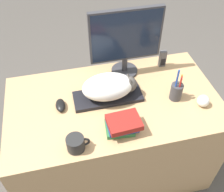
{
  "coord_description": "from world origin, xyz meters",
  "views": [
    {
      "loc": [
        -0.26,
        -0.7,
        1.88
      ],
      "look_at": [
        -0.02,
        0.35,
        0.79
      ],
      "focal_mm": 42.0,
      "sensor_mm": 36.0,
      "label": 1
    }
  ],
  "objects_px": {
    "monitor": "(126,39)",
    "cat": "(110,86)",
    "keyboard": "(108,97)",
    "coffee_mug": "(76,144)",
    "baseball": "(203,101)",
    "book_stack": "(122,124)",
    "computer_mouse": "(60,105)",
    "pen_cup": "(176,91)",
    "phone": "(163,59)"
  },
  "relations": [
    {
      "from": "computer_mouse",
      "to": "baseball",
      "type": "distance_m",
      "value": 0.84
    },
    {
      "from": "baseball",
      "to": "book_stack",
      "type": "distance_m",
      "value": 0.52
    },
    {
      "from": "coffee_mug",
      "to": "monitor",
      "type": "bearing_deg",
      "value": 53.31
    },
    {
      "from": "cat",
      "to": "baseball",
      "type": "bearing_deg",
      "value": -19.66
    },
    {
      "from": "coffee_mug",
      "to": "book_stack",
      "type": "relative_size",
      "value": 0.64
    },
    {
      "from": "cat",
      "to": "pen_cup",
      "type": "relative_size",
      "value": 1.45
    },
    {
      "from": "cat",
      "to": "book_stack",
      "type": "distance_m",
      "value": 0.26
    },
    {
      "from": "computer_mouse",
      "to": "pen_cup",
      "type": "distance_m",
      "value": 0.69
    },
    {
      "from": "cat",
      "to": "coffee_mug",
      "type": "relative_size",
      "value": 2.71
    },
    {
      "from": "keyboard",
      "to": "baseball",
      "type": "relative_size",
      "value": 5.77
    },
    {
      "from": "monitor",
      "to": "phone",
      "type": "distance_m",
      "value": 0.34
    },
    {
      "from": "computer_mouse",
      "to": "coffee_mug",
      "type": "distance_m",
      "value": 0.31
    },
    {
      "from": "coffee_mug",
      "to": "baseball",
      "type": "relative_size",
      "value": 1.69
    },
    {
      "from": "coffee_mug",
      "to": "book_stack",
      "type": "bearing_deg",
      "value": 13.83
    },
    {
      "from": "book_stack",
      "to": "coffee_mug",
      "type": "bearing_deg",
      "value": -166.17
    },
    {
      "from": "monitor",
      "to": "baseball",
      "type": "bearing_deg",
      "value": -47.7
    },
    {
      "from": "cat",
      "to": "baseball",
      "type": "distance_m",
      "value": 0.56
    },
    {
      "from": "computer_mouse",
      "to": "coffee_mug",
      "type": "height_order",
      "value": "coffee_mug"
    },
    {
      "from": "coffee_mug",
      "to": "cat",
      "type": "bearing_deg",
      "value": 51.82
    },
    {
      "from": "cat",
      "to": "monitor",
      "type": "relative_size",
      "value": 0.73
    },
    {
      "from": "keyboard",
      "to": "coffee_mug",
      "type": "xyz_separation_m",
      "value": [
        -0.24,
        -0.32,
        0.03
      ]
    },
    {
      "from": "monitor",
      "to": "computer_mouse",
      "type": "height_order",
      "value": "monitor"
    },
    {
      "from": "keyboard",
      "to": "computer_mouse",
      "type": "relative_size",
      "value": 3.99
    },
    {
      "from": "cat",
      "to": "phone",
      "type": "bearing_deg",
      "value": 28.19
    },
    {
      "from": "keyboard",
      "to": "coffee_mug",
      "type": "height_order",
      "value": "coffee_mug"
    },
    {
      "from": "book_stack",
      "to": "baseball",
      "type": "bearing_deg",
      "value": 7.54
    },
    {
      "from": "cat",
      "to": "phone",
      "type": "xyz_separation_m",
      "value": [
        0.42,
        0.23,
        -0.04
      ]
    },
    {
      "from": "monitor",
      "to": "book_stack",
      "type": "height_order",
      "value": "monitor"
    },
    {
      "from": "book_stack",
      "to": "cat",
      "type": "bearing_deg",
      "value": 91.58
    },
    {
      "from": "cat",
      "to": "coffee_mug",
      "type": "distance_m",
      "value": 0.41
    },
    {
      "from": "keyboard",
      "to": "cat",
      "type": "bearing_deg",
      "value": 0.0
    },
    {
      "from": "cat",
      "to": "baseball",
      "type": "height_order",
      "value": "cat"
    },
    {
      "from": "keyboard",
      "to": "coffee_mug",
      "type": "bearing_deg",
      "value": -126.57
    },
    {
      "from": "keyboard",
      "to": "cat",
      "type": "height_order",
      "value": "cat"
    },
    {
      "from": "monitor",
      "to": "book_stack",
      "type": "bearing_deg",
      "value": -106.89
    },
    {
      "from": "baseball",
      "to": "coffee_mug",
      "type": "bearing_deg",
      "value": -170.33
    },
    {
      "from": "baseball",
      "to": "phone",
      "type": "relative_size",
      "value": 0.61
    },
    {
      "from": "computer_mouse",
      "to": "book_stack",
      "type": "relative_size",
      "value": 0.55
    },
    {
      "from": "monitor",
      "to": "coffee_mug",
      "type": "height_order",
      "value": "monitor"
    },
    {
      "from": "cat",
      "to": "pen_cup",
      "type": "xyz_separation_m",
      "value": [
        0.39,
        -0.09,
        -0.04
      ]
    },
    {
      "from": "baseball",
      "to": "book_stack",
      "type": "bearing_deg",
      "value": -172.46
    },
    {
      "from": "phone",
      "to": "cat",
      "type": "bearing_deg",
      "value": -151.81
    },
    {
      "from": "monitor",
      "to": "pen_cup",
      "type": "height_order",
      "value": "monitor"
    },
    {
      "from": "computer_mouse",
      "to": "cat",
      "type": "bearing_deg",
      "value": 2.46
    },
    {
      "from": "pen_cup",
      "to": "baseball",
      "type": "distance_m",
      "value": 0.16
    },
    {
      "from": "pen_cup",
      "to": "phone",
      "type": "bearing_deg",
      "value": 83.86
    },
    {
      "from": "keyboard",
      "to": "book_stack",
      "type": "xyz_separation_m",
      "value": [
        0.02,
        -0.25,
        0.03
      ]
    },
    {
      "from": "keyboard",
      "to": "book_stack",
      "type": "height_order",
      "value": "book_stack"
    },
    {
      "from": "monitor",
      "to": "cat",
      "type": "bearing_deg",
      "value": -124.44
    },
    {
      "from": "phone",
      "to": "baseball",
      "type": "bearing_deg",
      "value": -76.34
    }
  ]
}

